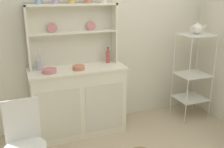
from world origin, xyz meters
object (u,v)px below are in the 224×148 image
wire_chair (24,138)px  porcelain_teapot (197,29)px  hutch_shelf_unit (72,30)px  jam_bottle (108,56)px  bakers_rack (193,69)px  hutch_cabinet (78,100)px  utensil_jar (39,65)px  bowl_mixing_large (49,71)px  cup_sky_0 (38,0)px

wire_chair → porcelain_teapot: 2.47m
hutch_shelf_unit → jam_bottle: size_ratio=5.34×
bakers_rack → jam_bottle: 1.20m
bakers_rack → wire_chair: (-2.26, -0.65, -0.19)m
hutch_cabinet → hutch_shelf_unit: size_ratio=1.07×
bakers_rack → wire_chair: size_ratio=1.40×
utensil_jar → porcelain_teapot: porcelain_teapot is taller
hutch_shelf_unit → hutch_cabinet: bearing=-90.0°
porcelain_teapot → hutch_cabinet: bearing=174.5°
hutch_cabinet → porcelain_teapot: 1.78m
hutch_shelf_unit → utensil_jar: (-0.42, -0.09, -0.37)m
hutch_cabinet → jam_bottle: (0.42, 0.09, 0.50)m
hutch_shelf_unit → bowl_mixing_large: bearing=-144.6°
bakers_rack → porcelain_teapot: 0.55m
cup_sky_0 → bowl_mixing_large: 0.78m
hutch_cabinet → cup_sky_0: bearing=161.8°
cup_sky_0 → bakers_rack: bearing=-8.0°
cup_sky_0 → utensil_jar: bearing=-139.6°
bowl_mixing_large → hutch_shelf_unit: bearing=35.4°
utensil_jar → cup_sky_0: bearing=40.4°
jam_bottle → utensil_jar: (-0.85, -0.01, -0.02)m
hutch_cabinet → bowl_mixing_large: 0.56m
wire_chair → bowl_mixing_large: bearing=30.4°
cup_sky_0 → bowl_mixing_large: cup_sky_0 is taller
hutch_shelf_unit → wire_chair: hutch_shelf_unit is taller
bakers_rack → utensil_jar: size_ratio=4.74×
hutch_shelf_unit → bakers_rack: size_ratio=0.90×
wire_chair → cup_sky_0: cup_sky_0 is taller
bakers_rack → utensil_jar: bakers_rack is taller
bakers_rack → porcelain_teapot: bearing=180.0°
bowl_mixing_large → utensil_jar: (-0.09, 0.15, 0.04)m
utensil_jar → porcelain_teapot: 2.04m
hutch_shelf_unit → porcelain_teapot: size_ratio=4.65×
hutch_shelf_unit → bowl_mixing_large: hutch_shelf_unit is taller
hutch_cabinet → cup_sky_0: 1.25m
wire_chair → cup_sky_0: (0.31, 0.93, 1.11)m
bakers_rack → jam_bottle: bakers_rack is taller
hutch_cabinet → bakers_rack: bearing=-5.4°
bakers_rack → bowl_mixing_large: bakers_rack is taller
wire_chair → jam_bottle: jam_bottle is taller
hutch_cabinet → hutch_shelf_unit: (0.00, 0.17, 0.84)m
cup_sky_0 → jam_bottle: size_ratio=0.41×
bakers_rack → utensil_jar: (-2.00, 0.23, 0.20)m
hutch_cabinet → bakers_rack: size_ratio=0.97×
wire_chair → hutch_shelf_unit: bearing=20.7°
jam_bottle → utensil_jar: bearing=-179.4°
bakers_rack → jam_bottle: (-1.15, 0.24, 0.22)m
cup_sky_0 → utensil_jar: cup_sky_0 is taller
cup_sky_0 → jam_bottle: 1.06m
cup_sky_0 → utensil_jar: size_ratio=0.33×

